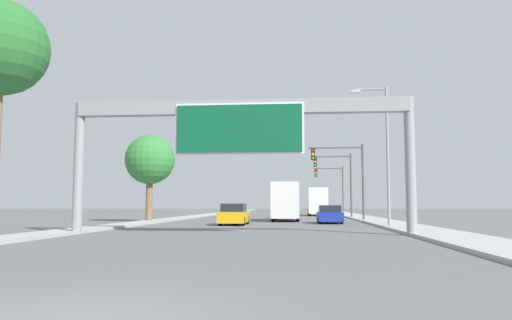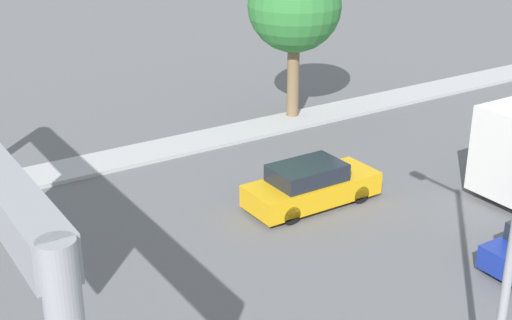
# 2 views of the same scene
# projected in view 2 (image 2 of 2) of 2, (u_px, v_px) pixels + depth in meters

# --- Properties ---
(car_mid_left) EXTENTS (1.81, 4.71, 1.52)m
(car_mid_left) POSITION_uv_depth(u_px,v_px,m) (311.00, 185.00, 24.15)
(car_mid_left) COLOR gold
(car_mid_left) RESTS_ON ground
(palm_tree_background) EXTENTS (4.12, 4.12, 7.25)m
(palm_tree_background) POSITION_uv_depth(u_px,v_px,m) (295.00, 6.00, 30.87)
(palm_tree_background) COLOR brown
(palm_tree_background) RESTS_ON ground
(street_lamp_right) EXTENTS (2.37, 0.28, 9.09)m
(street_lamp_right) POSITION_uv_depth(u_px,v_px,m) (509.00, 189.00, 12.93)
(street_lamp_right) COLOR gray
(street_lamp_right) RESTS_ON ground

